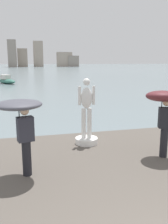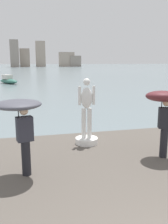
{
  "view_description": "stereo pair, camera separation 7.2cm",
  "coord_description": "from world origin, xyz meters",
  "px_view_note": "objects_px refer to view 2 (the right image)",
  "views": [
    {
      "loc": [
        -1.92,
        -1.59,
        3.19
      ],
      "look_at": [
        0.0,
        6.03,
        1.55
      ],
      "focal_mm": 39.62,
      "sensor_mm": 36.0,
      "label": 1
    },
    {
      "loc": [
        -1.85,
        -1.6,
        3.19
      ],
      "look_at": [
        0.0,
        6.03,
        1.55
      ],
      "focal_mm": 39.62,
      "sensor_mm": 36.0,
      "label": 2
    }
  ],
  "objects_px": {
    "onlooker_right": "(163,105)",
    "boat_far": "(8,80)",
    "statue_white_figure": "(87,121)",
    "onlooker_left": "(20,114)"
  },
  "relations": [
    {
      "from": "onlooker_right",
      "to": "onlooker_left",
      "type": "bearing_deg",
      "value": -175.7
    },
    {
      "from": "onlooker_left",
      "to": "boat_far",
      "type": "bearing_deg",
      "value": 93.78
    },
    {
      "from": "onlooker_right",
      "to": "boat_far",
      "type": "relative_size",
      "value": 0.51
    },
    {
      "from": "onlooker_left",
      "to": "boat_far",
      "type": "height_order",
      "value": "onlooker_left"
    },
    {
      "from": "statue_white_figure",
      "to": "boat_far",
      "type": "bearing_deg",
      "value": 98.2
    },
    {
      "from": "onlooker_right",
      "to": "boat_far",
      "type": "distance_m",
      "value": 31.06
    },
    {
      "from": "statue_white_figure",
      "to": "onlooker_left",
      "type": "bearing_deg",
      "value": -137.55
    },
    {
      "from": "statue_white_figure",
      "to": "onlooker_right",
      "type": "distance_m",
      "value": 2.57
    },
    {
      "from": "onlooker_left",
      "to": "onlooker_right",
      "type": "bearing_deg",
      "value": 4.3
    },
    {
      "from": "statue_white_figure",
      "to": "boat_far",
      "type": "height_order",
      "value": "statue_white_figure"
    }
  ]
}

